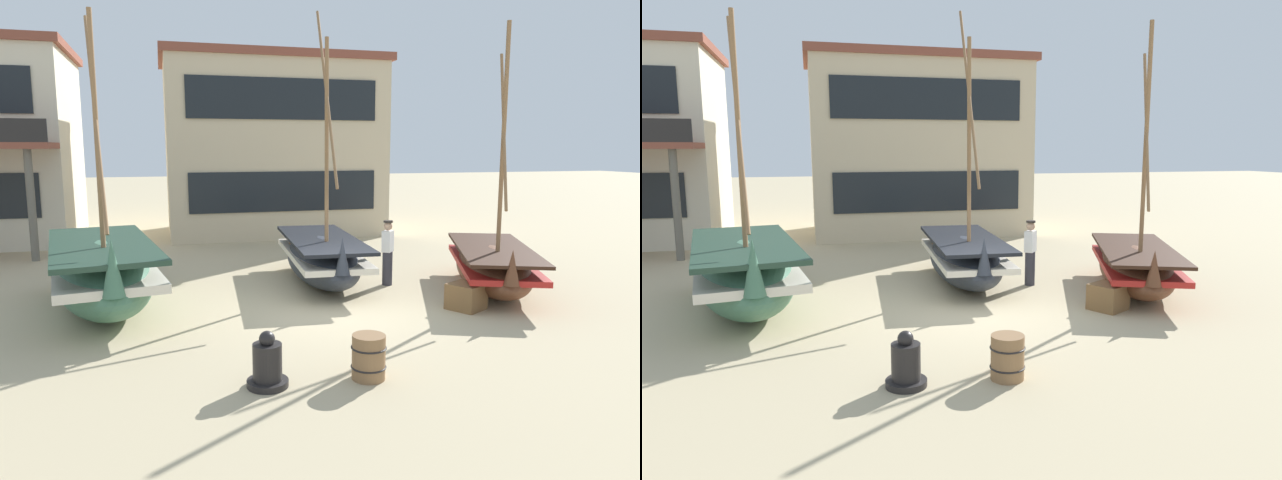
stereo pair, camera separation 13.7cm
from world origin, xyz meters
TOP-DOWN VIEW (x-y plane):
  - ground_plane at (0.00, 0.00)m, footprint 120.00×120.00m
  - fishing_boat_near_left at (0.47, 2.52)m, footprint 2.08×4.98m
  - fishing_boat_centre_large at (-4.82, 1.40)m, footprint 2.90×5.63m
  - fishing_boat_far_right at (4.37, 0.64)m, footprint 3.36×4.99m
  - fisherman_by_hull at (2.04, 1.83)m, footprint 0.40×0.42m
  - capstan_winch at (-2.10, -3.63)m, footprint 0.63×0.63m
  - wooden_barrel at (-0.54, -3.77)m, footprint 0.56×0.56m
  - cargo_crate at (2.86, -0.74)m, footprint 0.94×0.94m
  - harbor_building_main at (0.98, 12.01)m, footprint 8.83×5.23m

SIDE VIEW (x-z plane):
  - ground_plane at x=0.00m, z-range 0.00..0.00m
  - cargo_crate at x=2.86m, z-range 0.00..0.57m
  - capstan_winch at x=-2.10m, z-range -0.10..0.76m
  - wooden_barrel at x=-0.54m, z-range 0.00..0.70m
  - fishing_boat_far_right at x=4.37m, z-range -2.55..3.78m
  - fishing_boat_near_left at x=0.47m, z-range -2.80..4.16m
  - fishing_boat_centre_large at x=-4.82m, z-range -2.32..3.98m
  - fisherman_by_hull at x=2.04m, z-range -0.01..1.68m
  - harbor_building_main at x=0.98m, z-range 0.01..7.14m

